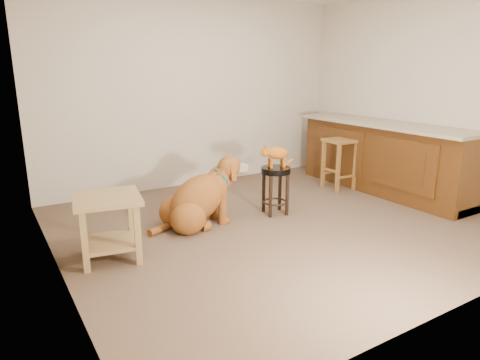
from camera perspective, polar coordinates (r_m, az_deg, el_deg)
floor at (r=4.70m, az=5.49°, el=-5.77°), size 4.50×4.00×0.01m
room_shell at (r=4.40m, az=6.05°, el=15.12°), size 4.54×4.04×2.62m
cabinet_run at (r=6.10m, az=18.63°, el=2.64°), size 0.70×2.56×0.94m
padded_stool at (r=4.89m, az=4.76°, el=-0.12°), size 0.34×0.34×0.55m
wood_stool at (r=6.04m, az=13.09°, el=2.18°), size 0.40×0.40×0.70m
side_table at (r=3.91m, az=-17.12°, el=-4.83°), size 0.65×0.65×0.58m
golden_retriever at (r=4.55m, az=-5.58°, el=-2.68°), size 1.21×0.61×0.77m
tabby_kitten at (r=4.82m, az=4.72°, el=3.50°), size 0.46×0.19×0.29m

